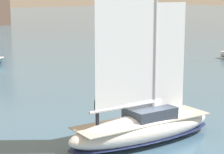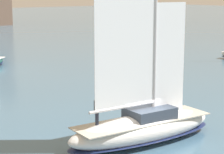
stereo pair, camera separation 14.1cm
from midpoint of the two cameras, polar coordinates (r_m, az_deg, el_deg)
The scene contains 2 objects.
ground_plane at distance 26.15m, azimuth 4.19°, elevation -8.45°, with size 400.00×400.00×0.00m, color #42667F.
sailboat_main at distance 25.81m, azimuth 4.25°, elevation -6.19°, with size 10.12×3.47×13.67m.
Camera 2 is at (-16.33, -18.43, 8.77)m, focal length 70.00 mm.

